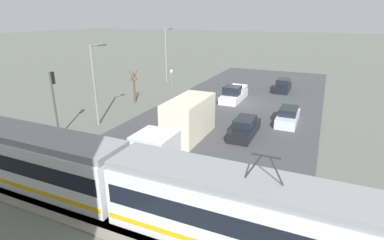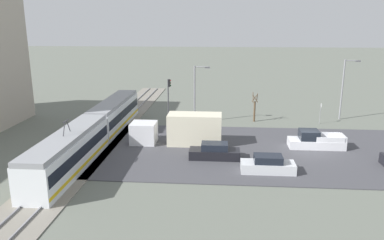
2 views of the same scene
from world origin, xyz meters
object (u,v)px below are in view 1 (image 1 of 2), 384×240
Objects in this scene: sedan_car_0 at (283,86)px; street_tree at (134,88)px; box_truck at (182,124)px; sedan_car_2 at (288,117)px; pickup_truck at (234,95)px; street_lamp_mid_block at (166,51)px; traffic_light_pole at (54,95)px; light_rail_tram at (121,181)px; no_parking_sign at (171,77)px; sedan_car_1 at (245,128)px; street_lamp_near_crossing at (96,79)px.

sedan_car_0 is 1.14× the size of street_tree.
sedan_car_2 is at bearing -131.11° from box_truck.
pickup_truck is 14.13m from street_lamp_mid_block.
traffic_light_pole is at bearing 90.10° from street_tree.
sedan_car_2 is (-6.07, -16.79, -0.96)m from light_rail_tram.
no_parking_sign is at bearing -67.63° from light_rail_tram.
sedan_car_1 is (-3.19, -12.26, -0.96)m from light_rail_tram.
pickup_truck is 10.08m from no_parking_sign.
street_lamp_near_crossing is 2.79× the size of no_parking_sign.
traffic_light_pole is (10.10, 16.17, 2.68)m from pickup_truck.
street_tree is at bearing 27.24° from pickup_truck.
sedan_car_2 is at bearing 153.11° from no_parking_sign.
traffic_light_pole is 3.88m from street_lamp_near_crossing.
light_rail_tram is at bearing 95.58° from box_truck.
light_rail_tram is 20.19m from street_tree.
pickup_truck is at bearing -122.01° from traffic_light_pole.
sedan_car_0 is 0.94× the size of sedan_car_2.
box_truck is 23.17m from street_lamp_mid_block.
sedan_car_1 is at bearing -104.60° from light_rail_tram.
pickup_truck is 11.42m from street_tree.
sedan_car_1 is at bearing 136.46° from no_parking_sign.
traffic_light_pole is 1.42× the size of street_tree.
pickup_truck is at bearing -38.92° from sedan_car_2.
sedan_car_0 is 12.58m from sedan_car_2.
light_rail_tram is at bearing 112.37° from no_parking_sign.
street_lamp_mid_block is at bearing -53.49° from no_parking_sign.
sedan_car_0 is at bearing -79.84° from sedan_car_2.
street_lamp_near_crossing reaches higher than light_rail_tram.
street_lamp_near_crossing is (8.96, 12.54, 3.43)m from pickup_truck.
light_rail_tram is at bearing 70.11° from sedan_car_2.
sedan_car_0 reaches higher than sedan_car_2.
street_lamp_near_crossing is 19.02m from street_lamp_mid_block.
light_rail_tram is 27.15m from no_parking_sign.
box_truck is 10.59m from sedan_car_2.
box_truck is 10.48m from traffic_light_pole.
pickup_truck reaches higher than sedan_car_0.
sedan_car_0 is at bearing -97.53° from light_rail_tram.
pickup_truck is 10.73m from sedan_car_1.
box_truck reaches higher than sedan_car_0.
street_lamp_mid_block is at bearing -177.60° from sedan_car_0.
box_truck is 13.44m from pickup_truck.
street_lamp_mid_block is at bearing -27.14° from pickup_truck.
no_parking_sign is at bearing 126.51° from street_lamp_mid_block.
street_lamp_mid_block is (18.90, -11.68, 3.82)m from sedan_car_2.
box_truck reaches higher than pickup_truck.
street_tree is (10.12, 5.21, 0.94)m from pickup_truck.
sedan_car_2 is at bearing -155.79° from street_lamp_near_crossing.
street_lamp_mid_block is (12.13, -6.21, 3.74)m from pickup_truck.
light_rail_tram reaches higher than sedan_car_0.
street_lamp_near_crossing is (9.66, -9.71, 2.54)m from light_rail_tram.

